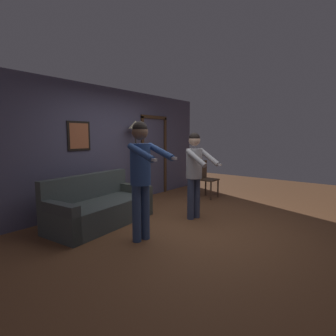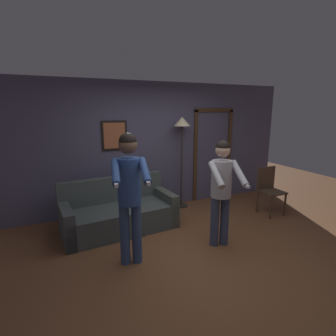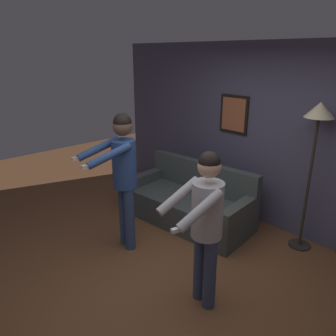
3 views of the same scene
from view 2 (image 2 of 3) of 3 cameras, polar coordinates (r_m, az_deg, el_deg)
ground_plane at (r=4.07m, az=6.30°, el=-17.71°), size 12.00×12.00×0.00m
back_wall_assembly at (r=5.43m, az=-3.89°, el=4.66°), size 6.40×0.10×2.60m
couch at (r=4.69m, az=-10.60°, el=-9.78°), size 1.97×1.03×0.87m
torchiere_lamp at (r=5.40m, az=3.05°, el=7.82°), size 0.34×0.34×1.91m
person_standing_left at (r=3.38m, az=-8.41°, el=-4.04°), size 0.52×0.76×1.77m
person_standing_right at (r=3.94m, az=11.62°, el=-3.54°), size 0.52×0.68×1.62m
dining_chair_distant at (r=5.61m, az=21.14°, el=-3.99°), size 0.43×0.43×0.93m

